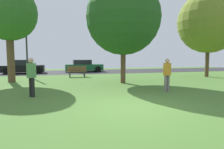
# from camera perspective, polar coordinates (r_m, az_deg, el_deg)

# --- Properties ---
(ground_plane) EXTENTS (44.00, 44.00, 0.00)m
(ground_plane) POSITION_cam_1_polar(r_m,az_deg,el_deg) (6.74, 6.64, -9.67)
(ground_plane) COLOR #47702D
(road_strip) EXTENTS (44.00, 6.40, 0.01)m
(road_strip) POSITION_cam_1_polar(r_m,az_deg,el_deg) (22.25, -8.66, 0.76)
(road_strip) COLOR #28282B
(road_strip) RESTS_ON ground_plane
(oak_tree_left) EXTENTS (5.08, 5.08, 7.08)m
(oak_tree_left) POSITION_cam_1_polar(r_m,az_deg,el_deg) (18.73, 26.15, 13.35)
(oak_tree_left) COLOR brown
(oak_tree_left) RESTS_ON ground_plane
(oak_tree_right) EXTENTS (4.73, 4.73, 6.54)m
(oak_tree_right) POSITION_cam_1_polar(r_m,az_deg,el_deg) (13.02, 3.28, 16.04)
(oak_tree_right) COLOR brown
(oak_tree_right) RESTS_ON ground_plane
(birch_tree_lone) EXTENTS (3.65, 3.65, 6.42)m
(birch_tree_lone) POSITION_cam_1_polar(r_m,az_deg,el_deg) (15.18, -27.65, 15.36)
(birch_tree_lone) COLOR brown
(birch_tree_lone) RESTS_ON ground_plane
(person_catcher) EXTENTS (0.39, 0.37, 1.67)m
(person_catcher) POSITION_cam_1_polar(r_m,az_deg,el_deg) (9.07, -22.21, -0.26)
(person_catcher) COLOR black
(person_catcher) RESTS_ON ground_plane
(person_bystander) EXTENTS (0.30, 0.36, 1.63)m
(person_bystander) POSITION_cam_1_polar(r_m,az_deg,el_deg) (10.05, 15.59, 0.29)
(person_bystander) COLOR slate
(person_bystander) RESTS_ON ground_plane
(parked_car_black) EXTENTS (4.02, 1.98, 1.38)m
(parked_car_black) POSITION_cam_1_polar(r_m,az_deg,el_deg) (22.08, -24.25, 1.95)
(parked_car_black) COLOR black
(parked_car_black) RESTS_ON ground_plane
(parked_car_green) EXTENTS (4.12, 2.09, 1.34)m
(parked_car_green) POSITION_cam_1_polar(r_m,az_deg,el_deg) (22.51, -8.23, 2.39)
(parked_car_green) COLOR #195633
(parked_car_green) RESTS_ON ground_plane
(park_bench) EXTENTS (1.60, 0.45, 0.90)m
(park_bench) POSITION_cam_1_polar(r_m,az_deg,el_deg) (16.90, -10.08, 0.89)
(park_bench) COLOR brown
(park_bench) RESTS_ON ground_plane
(street_lamp_post) EXTENTS (0.14, 0.14, 4.50)m
(street_lamp_post) POSITION_cam_1_polar(r_m,az_deg,el_deg) (18.45, -23.35, 6.45)
(street_lamp_post) COLOR #2D2D33
(street_lamp_post) RESTS_ON ground_plane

